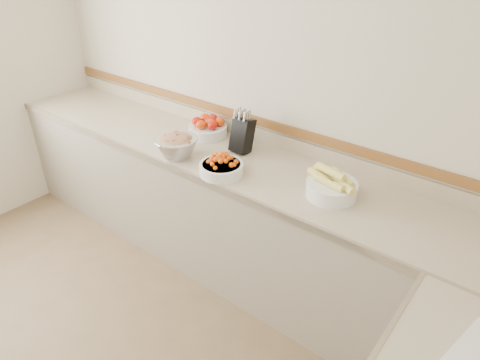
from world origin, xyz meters
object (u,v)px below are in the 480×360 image
Objects in this scene: cherry_tomato_bowl at (221,166)px; rhubarb_bowl at (177,145)px; corn_bowl at (332,186)px; knife_block at (242,134)px; tomato_bowl at (208,127)px.

cherry_tomato_bowl is 0.95× the size of rhubarb_bowl.
corn_bowl is at bearing 10.79° from rhubarb_bowl.
knife_block is 1.09× the size of tomato_bowl.
corn_bowl is (1.08, -0.18, 0.00)m from tomato_bowl.
tomato_bowl is at bearing 170.42° from corn_bowl.
tomato_bowl is 0.98× the size of rhubarb_bowl.
knife_block is 0.43m from rhubarb_bowl.
cherry_tomato_bowl is (0.44, -0.37, -0.01)m from tomato_bowl.
cherry_tomato_bowl is (0.09, -0.33, -0.07)m from knife_block.
knife_block reaches higher than rhubarb_bowl.
knife_block reaches higher than cherry_tomato_bowl.
knife_block is at bearing 106.07° from cherry_tomato_bowl.
tomato_bowl is at bearing 139.82° from cherry_tomato_bowl.
cherry_tomato_bowl is at bearing -40.18° from tomato_bowl.
tomato_bowl is 0.58m from cherry_tomato_bowl.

